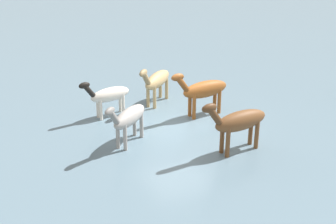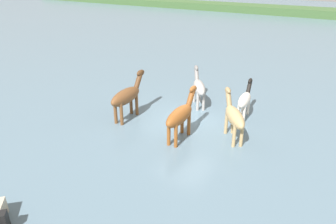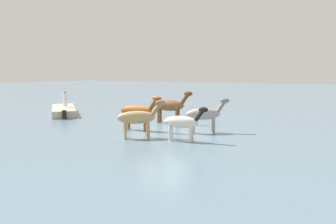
{
  "view_description": "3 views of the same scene",
  "coord_description": "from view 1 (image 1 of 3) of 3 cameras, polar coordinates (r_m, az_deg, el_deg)",
  "views": [
    {
      "loc": [
        -15.52,
        7.51,
        8.51
      ],
      "look_at": [
        -0.44,
        0.6,
        0.89
      ],
      "focal_mm": 52.94,
      "sensor_mm": 36.0,
      "label": 1
    },
    {
      "loc": [
        6.32,
        -11.08,
        6.43
      ],
      "look_at": [
        -0.38,
        -0.98,
        0.88
      ],
      "focal_mm": 32.7,
      "sensor_mm": 36.0,
      "label": 2
    },
    {
      "loc": [
        16.06,
        9.0,
        3.32
      ],
      "look_at": [
        -0.09,
        0.24,
        1.08
      ],
      "focal_mm": 35.99,
      "sensor_mm": 36.0,
      "label": 3
    }
  ],
  "objects": [
    {
      "name": "horse_chestnut_trailing",
      "position": [
        17.1,
        8.1,
        -1.09
      ],
      "size": [
        0.81,
        2.69,
        2.08
      ],
      "rotation": [
        0.0,
        0.0,
        1.66
      ],
      "color": "brown",
      "rests_on": "ground_plane"
    },
    {
      "name": "horse_gray_outer",
      "position": [
        19.74,
        4.07,
        2.57
      ],
      "size": [
        0.74,
        2.57,
        1.99
      ],
      "rotation": [
        0.0,
        0.0,
        1.65
      ],
      "color": "brown",
      "rests_on": "ground_plane"
    },
    {
      "name": "horse_mid_herd",
      "position": [
        20.8,
        -1.34,
        3.64
      ],
      "size": [
        1.84,
        2.12,
        1.89
      ],
      "rotation": [
        0.0,
        0.0,
        2.26
      ],
      "color": "tan",
      "rests_on": "ground_plane"
    },
    {
      "name": "horse_lead",
      "position": [
        19.79,
        -6.89,
        1.95
      ],
      "size": [
        0.75,
        2.17,
        1.68
      ],
      "rotation": [
        0.0,
        0.0,
        1.72
      ],
      "color": "silver",
      "rests_on": "ground_plane"
    },
    {
      "name": "ground_plane",
      "position": [
        19.23,
        1.09,
        -1.58
      ],
      "size": [
        150.62,
        150.62,
        0.0
      ],
      "primitive_type": "plane",
      "color": "slate"
    },
    {
      "name": "horse_dark_mare",
      "position": [
        17.53,
        -4.61,
        -0.67
      ],
      "size": [
        1.76,
        2.12,
        1.86
      ],
      "rotation": [
        0.0,
        0.0,
        2.23
      ],
      "color": "#9E9993",
      "rests_on": "ground_plane"
    }
  ]
}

